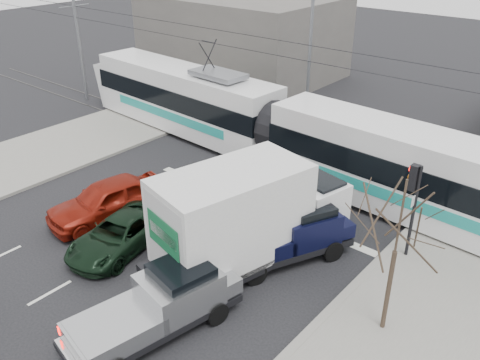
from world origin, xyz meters
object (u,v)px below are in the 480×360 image
Objects in this scene: box_truck at (248,217)px; navy_pickup at (292,233)px; red_car at (108,200)px; tram at (278,129)px; street_lamp_far at (308,37)px; silver_pickup at (163,302)px; green_car at (120,234)px; traffic_signal at (413,191)px; bare_tree at (400,224)px.

box_truck is 1.87m from navy_pickup.
navy_pickup is 1.05× the size of red_car.
tram is at bearing 131.97° from box_truck.
street_lamp_far reaches higher than silver_pickup.
silver_pickup is 4.76m from green_car.
traffic_signal is at bearing 56.39° from box_truck.
red_car is at bearing -89.52° from street_lamp_far.
silver_pickup is (4.21, -11.55, -0.97)m from tram.
navy_pickup is at bearing 92.15° from silver_pickup.
street_lamp_far reaches higher than box_truck.
tram is 8.40m from box_truck.
silver_pickup is 1.25× the size of green_car.
green_car is (-8.40, -6.30, -2.11)m from traffic_signal.
red_car is (-11.66, -1.21, -2.94)m from bare_tree.
box_truck is at bearing 22.46° from red_car.
red_car is at bearing -135.79° from navy_pickup.
box_truck reaches higher than navy_pickup.
traffic_signal reaches higher than red_car.
tram reaches higher than red_car.
green_car is at bearing -15.93° from red_car.
tram reaches higher than bare_tree.
green_car is at bearing -143.14° from traffic_signal.
tram is 7.94m from navy_pickup.
box_truck reaches higher than traffic_signal.
bare_tree is at bearing -48.88° from street_lamp_far.
bare_tree is 4.28m from traffic_signal.
silver_pickup is 0.70× the size of box_truck.
navy_pickup is (1.01, 1.30, -0.87)m from box_truck.
navy_pickup reaches higher than red_car.
bare_tree is 17.97m from street_lamp_far.
street_lamp_far is at bearing 131.12° from bare_tree.
street_lamp_far is at bearing 146.56° from navy_pickup.
bare_tree is 0.56× the size of street_lamp_far.
traffic_signal is at bearing 74.64° from silver_pickup.
traffic_signal is 0.69× the size of navy_pickup.
silver_pickup is at bearing -141.26° from bare_tree.
green_car is (2.25, -15.80, -4.48)m from street_lamp_far.
bare_tree is 1.39× the size of traffic_signal.
green_car is (-4.37, 1.84, -0.35)m from silver_pickup.
bare_tree is 1.00× the size of red_car.
box_truck is at bearing 18.48° from green_car.
box_truck reaches higher than green_car.
green_car is at bearing -120.07° from navy_pickup.
street_lamp_far reaches higher than traffic_signal.
silver_pickup is (-4.03, -8.13, -1.76)m from traffic_signal.
green_car is (-4.22, -2.36, -1.27)m from box_truck.
traffic_signal is at bearing 105.76° from bare_tree.
traffic_signal is 0.64× the size of silver_pickup.
street_lamp_far is (-10.66, 9.50, 2.37)m from traffic_signal.
box_truck reaches higher than red_car.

